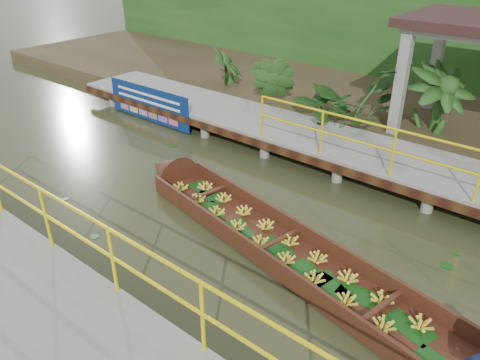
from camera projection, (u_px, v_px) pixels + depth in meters
The scene contains 7 objects.
ground at pixel (223, 216), 9.12m from camera, with size 80.00×80.00×0.00m, color #2F3319.
land_strip at pixel (386, 106), 14.13m from camera, with size 30.00×8.00×0.45m, color #34291A.
far_dock at pixel (317, 140), 11.22m from camera, with size 16.00×2.06×1.66m.
foliage_backdrop at pixel (427, 34), 15.00m from camera, with size 30.00×0.80×4.00m, color #1A4516.
vendor_boat at pixel (339, 280), 7.09m from camera, with size 10.36×2.98×2.24m.
blue_banner at pixel (149, 104), 13.33m from camera, with size 3.22×0.04×1.01m.
tropical_plants at pixel (418, 107), 11.27m from camera, with size 14.13×1.13×1.42m.
Camera 1 is at (5.15, -5.75, 4.92)m, focal length 35.00 mm.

